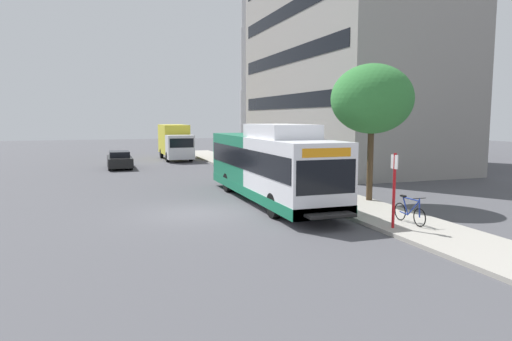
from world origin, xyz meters
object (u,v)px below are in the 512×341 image
at_px(transit_bus, 269,165).
at_px(bicycle_parked, 410,212).
at_px(bus_stop_sign_pole, 394,185).
at_px(parked_car_far_lane, 120,160).
at_px(street_tree_near_stop, 372,99).
at_px(box_truck_background, 175,141).

height_order(transit_bus, bicycle_parked, transit_bus).
bearing_deg(bus_stop_sign_pole, bicycle_parked, 20.91).
xyz_separation_m(bus_stop_sign_pole, parked_car_far_lane, (-8.04, 23.98, -0.99)).
distance_m(bus_stop_sign_pole, bicycle_parked, 1.50).
height_order(street_tree_near_stop, parked_car_far_lane, street_tree_near_stop).
xyz_separation_m(bicycle_parked, parked_car_far_lane, (-9.01, 23.61, 0.10)).
bearing_deg(transit_bus, box_truck_background, 91.91).
xyz_separation_m(transit_bus, bicycle_parked, (2.95, -6.53, -1.14)).
height_order(parked_car_far_lane, box_truck_background, box_truck_background).
bearing_deg(street_tree_near_stop, box_truck_background, 101.31).
bearing_deg(street_tree_near_stop, parked_car_far_lane, 118.43).
bearing_deg(box_truck_background, street_tree_near_stop, -78.69).
relative_size(bus_stop_sign_pole, bicycle_parked, 1.48).
distance_m(bus_stop_sign_pole, street_tree_near_stop, 6.29).
bearing_deg(parked_car_far_lane, bus_stop_sign_pole, -71.47).
height_order(transit_bus, parked_car_far_lane, transit_bus).
xyz_separation_m(transit_bus, street_tree_near_stop, (4.23, -1.92, 3.06)).
relative_size(street_tree_near_stop, parked_car_far_lane, 1.38).
bearing_deg(parked_car_far_lane, street_tree_near_stop, -61.57).
bearing_deg(transit_bus, bus_stop_sign_pole, -73.98).
bearing_deg(box_truck_background, transit_bus, -88.09).
bearing_deg(parked_car_far_lane, transit_bus, -70.48).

